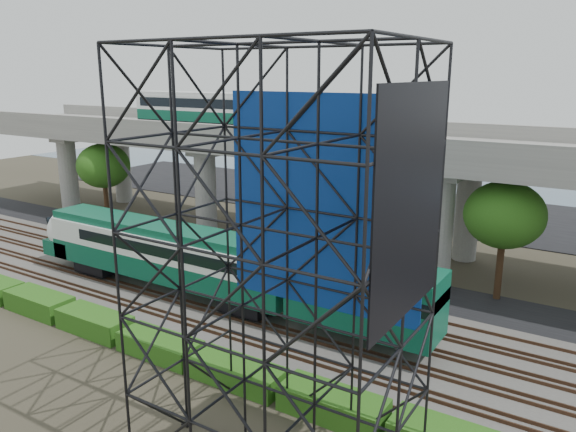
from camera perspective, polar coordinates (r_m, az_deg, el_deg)
The scene contains 13 objects.
ground at distance 33.88m, azimuth -8.87°, elevation -10.42°, with size 140.00×140.00×0.00m, color #474233.
ballast_bed at distance 35.23m, azimuth -6.72°, elevation -9.16°, with size 90.00×12.00×0.20m, color slate.
service_road at distance 41.71m, azimuth 0.62°, elevation -5.33°, with size 90.00×5.00×0.08m, color black.
parking_lot at distance 62.17m, azimuth 12.03°, elevation 0.99°, with size 90.00×18.00×0.08m, color black.
harbor_water at distance 82.81m, azimuth 17.38°, elevation 3.93°, with size 140.00×40.00×0.03m, color #3F5567.
rail_tracks at distance 35.16m, azimuth -6.73°, elevation -8.89°, with size 90.00×9.52×0.16m.
commuter_train at distance 35.72m, azimuth -9.90°, elevation -4.16°, with size 29.30×3.06×4.30m.
overpass at distance 44.92m, azimuth 3.23°, elevation 6.82°, with size 80.00×12.00×12.40m.
scaffold_tower at distance 19.12m, azimuth -1.02°, elevation -5.95°, with size 9.36×6.36×15.00m.
hedge_strip at distance 30.22m, azimuth -12.88°, elevation -12.66°, with size 34.60×1.80×1.20m.
trees at distance 47.32m, azimuth -0.58°, elevation 3.99°, with size 40.94×16.94×7.69m.
suv at distance 42.89m, azimuth -3.66°, elevation -3.81°, with size 2.20×4.77×1.32m, color black.
parked_cars at distance 61.02m, azimuth 13.68°, elevation 1.25°, with size 37.89×9.26×1.28m.
Camera 1 is at (20.51, -22.98, 14.12)m, focal length 35.00 mm.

